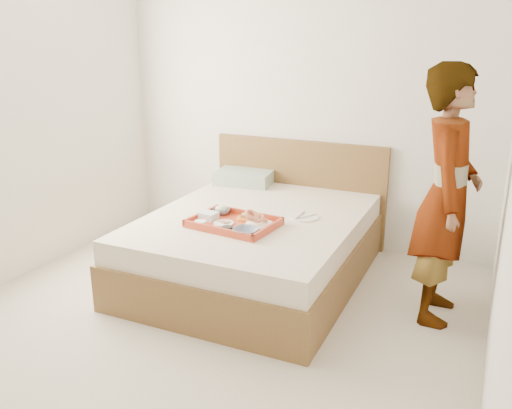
{
  "coord_description": "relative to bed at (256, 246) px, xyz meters",
  "views": [
    {
      "loc": [
        1.65,
        -2.59,
        1.87
      ],
      "look_at": [
        0.05,
        0.9,
        0.65
      ],
      "focal_mm": 37.5,
      "sensor_mm": 36.0,
      "label": 1
    }
  ],
  "objects": [
    {
      "name": "ground",
      "position": [
        -0.0,
        -1.0,
        -0.27
      ],
      "size": [
        3.5,
        4.0,
        0.01
      ],
      "primitive_type": "cube",
      "color": "beige",
      "rests_on": "ground"
    },
    {
      "name": "wall_back",
      "position": [
        -0.0,
        1.0,
        1.04
      ],
      "size": [
        3.5,
        0.01,
        2.6
      ],
      "primitive_type": "cube",
      "color": "silver",
      "rests_on": "ground"
    },
    {
      "name": "bed",
      "position": [
        0.0,
        0.0,
        0.0
      ],
      "size": [
        1.65,
        2.0,
        0.53
      ],
      "primitive_type": "cube",
      "color": "brown",
      "rests_on": "ground"
    },
    {
      "name": "headboard",
      "position": [
        0.0,
        0.97,
        0.21
      ],
      "size": [
        1.65,
        0.06,
        0.95
      ],
      "primitive_type": "cube",
      "color": "brown",
      "rests_on": "ground"
    },
    {
      "name": "pillow",
      "position": [
        -0.48,
        0.79,
        0.33
      ],
      "size": [
        0.55,
        0.41,
        0.12
      ],
      "primitive_type": "cube",
      "rotation": [
        0.0,
        0.0,
        0.12
      ],
      "color": "#99A497",
      "rests_on": "bed"
    },
    {
      "name": "tray",
      "position": [
        -0.04,
        -0.29,
        0.29
      ],
      "size": [
        0.65,
        0.51,
        0.06
      ],
      "primitive_type": "cube",
      "rotation": [
        0.0,
        0.0,
        -0.11
      ],
      "color": "#C94028",
      "rests_on": "bed"
    },
    {
      "name": "prawn_plate",
      "position": [
        0.15,
        -0.25,
        0.29
      ],
      "size": [
        0.23,
        0.23,
        0.01
      ],
      "primitive_type": "cylinder",
      "rotation": [
        0.0,
        0.0,
        -0.11
      ],
      "color": "white",
      "rests_on": "tray"
    },
    {
      "name": "navy_bowl_big",
      "position": [
        0.14,
        -0.45,
        0.3
      ],
      "size": [
        0.19,
        0.19,
        0.04
      ],
      "primitive_type": "imported",
      "rotation": [
        0.0,
        0.0,
        -0.11
      ],
      "color": "#1B274D",
      "rests_on": "tray"
    },
    {
      "name": "sauce_dish",
      "position": [
        -0.01,
        -0.46,
        0.3
      ],
      "size": [
        0.1,
        0.1,
        0.03
      ],
      "primitive_type": "cylinder",
      "rotation": [
        0.0,
        0.0,
        -0.11
      ],
      "color": "black",
      "rests_on": "tray"
    },
    {
      "name": "meat_plate",
      "position": [
        -0.11,
        -0.33,
        0.29
      ],
      "size": [
        0.17,
        0.17,
        0.01
      ],
      "primitive_type": "cylinder",
      "rotation": [
        0.0,
        0.0,
        -0.11
      ],
      "color": "white",
      "rests_on": "tray"
    },
    {
      "name": "bread_plate",
      "position": [
        -0.0,
        -0.16,
        0.29
      ],
      "size": [
        0.16,
        0.16,
        0.01
      ],
      "primitive_type": "cylinder",
      "rotation": [
        0.0,
        0.0,
        -0.11
      ],
      "color": "orange",
      "rests_on": "tray"
    },
    {
      "name": "salad_bowl",
      "position": [
        -0.23,
        -0.13,
        0.3
      ],
      "size": [
        0.15,
        0.15,
        0.04
      ],
      "primitive_type": "imported",
      "rotation": [
        0.0,
        0.0,
        -0.11
      ],
      "color": "#1B274D",
      "rests_on": "tray"
    },
    {
      "name": "plastic_tub",
      "position": [
        -0.26,
        -0.29,
        0.31
      ],
      "size": [
        0.14,
        0.12,
        0.06
      ],
      "primitive_type": "cube",
      "rotation": [
        0.0,
        0.0,
        -0.11
      ],
      "color": "silver",
      "rests_on": "tray"
    },
    {
      "name": "cheese_round",
      "position": [
        -0.25,
        -0.42,
        0.3
      ],
      "size": [
        0.1,
        0.1,
        0.03
      ],
      "primitive_type": "cylinder",
      "rotation": [
        0.0,
        0.0,
        -0.11
      ],
      "color": "white",
      "rests_on": "tray"
    },
    {
      "name": "dinner_plate",
      "position": [
        0.37,
        0.09,
        0.27
      ],
      "size": [
        0.29,
        0.29,
        0.01
      ],
      "primitive_type": "cylinder",
      "rotation": [
        0.0,
        0.0,
        -0.34
      ],
      "color": "white",
      "rests_on": "bed"
    },
    {
      "name": "person",
      "position": [
        1.39,
        -0.02,
        0.59
      ],
      "size": [
        0.43,
        0.64,
        1.72
      ],
      "primitive_type": "imported",
      "rotation": [
        0.0,
        0.0,
        1.6
      ],
      "color": "beige",
      "rests_on": "ground"
    }
  ]
}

